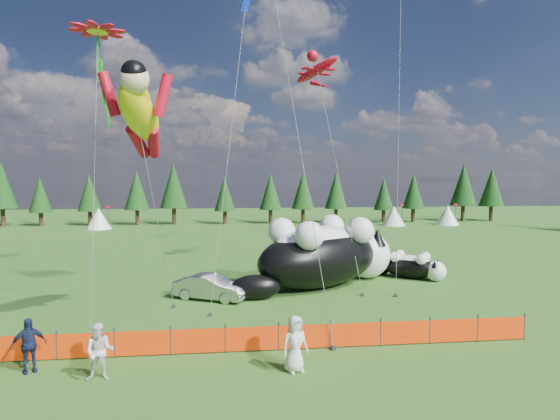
# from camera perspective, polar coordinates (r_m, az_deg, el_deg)

# --- Properties ---
(ground) EXTENTS (160.00, 160.00, 0.00)m
(ground) POSITION_cam_1_polar(r_m,az_deg,el_deg) (20.13, -4.08, -14.79)
(ground) COLOR #0E3A0A
(ground) RESTS_ON ground
(safety_fence) EXTENTS (22.06, 0.06, 1.10)m
(safety_fence) POSITION_cam_1_polar(r_m,az_deg,el_deg) (17.14, -3.66, -16.42)
(safety_fence) COLOR #262626
(safety_fence) RESTS_ON ground
(tree_line) EXTENTS (90.00, 4.00, 8.00)m
(tree_line) POSITION_cam_1_polar(r_m,az_deg,el_deg) (64.10, -5.73, 1.76)
(tree_line) COLOR black
(tree_line) RESTS_ON ground
(festival_tents) EXTENTS (50.00, 3.20, 2.80)m
(festival_tents) POSITION_cam_1_polar(r_m,az_deg,el_deg) (60.41, 4.83, -0.84)
(festival_tents) COLOR white
(festival_tents) RESTS_ON ground
(cat_large) EXTENTS (10.61, 7.94, 4.22)m
(cat_large) POSITION_cam_1_polar(r_m,az_deg,el_deg) (26.81, 6.05, -5.63)
(cat_large) COLOR black
(cat_large) RESTS_ON ground
(cat_small) EXTENTS (4.08, 3.56, 1.74)m
(cat_small) POSITION_cam_1_polar(r_m,az_deg,el_deg) (30.09, 16.93, -7.00)
(cat_small) COLOR black
(cat_small) RESTS_ON ground
(car) EXTENTS (4.26, 3.00, 1.33)m
(car) POSITION_cam_1_polar(r_m,az_deg,el_deg) (24.24, -9.01, -9.93)
(car) COLOR #B3B3B8
(car) RESTS_ON ground
(spectator_b) EXTENTS (0.92, 0.55, 1.87)m
(spectator_b) POSITION_cam_1_polar(r_m,az_deg,el_deg) (15.90, -22.51, -16.73)
(spectator_b) COLOR silver
(spectator_b) RESTS_ON ground
(spectator_c) EXTENTS (1.22, 1.01, 1.86)m
(spectator_c) POSITION_cam_1_polar(r_m,az_deg,el_deg) (17.52, -30.01, -15.02)
(spectator_c) COLOR #161D3D
(spectator_c) RESTS_ON ground
(spectator_e) EXTENTS (1.09, 0.90, 1.91)m
(spectator_e) POSITION_cam_1_polar(r_m,az_deg,el_deg) (15.38, 1.96, -17.06)
(spectator_e) COLOR silver
(spectator_e) RESTS_ON ground
(superhero_kite) EXTENTS (4.45, 5.31, 11.48)m
(superhero_kite) POSITION_cam_1_polar(r_m,az_deg,el_deg) (19.83, -17.86, 11.86)
(superhero_kite) COLOR yellow
(superhero_kite) RESTS_ON ground
(gecko_kite) EXTENTS (5.72, 12.34, 17.29)m
(gecko_kite) POSITION_cam_1_polar(r_m,az_deg,el_deg) (34.21, 4.81, 17.74)
(gecko_kite) COLOR red
(gecko_kite) RESTS_ON ground
(flower_kite) EXTENTS (2.70, 5.29, 13.82)m
(flower_kite) POSITION_cam_1_polar(r_m,az_deg,el_deg) (23.52, -22.74, 20.40)
(flower_kite) COLOR red
(flower_kite) RESTS_ON ground
(diamond_kite_a) EXTENTS (2.45, 5.39, 17.31)m
(diamond_kite_a) POSITION_cam_1_polar(r_m,az_deg,el_deg) (26.73, -4.80, 23.22)
(diamond_kite_a) COLOR #0B2CB1
(diamond_kite_a) RESTS_ON ground
(diamond_kite_c) EXTENTS (2.73, 1.80, 14.90)m
(diamond_kite_c) POSITION_cam_1_polar(r_m,az_deg,el_deg) (18.53, -0.65, 25.79)
(diamond_kite_c) COLOR #0B2CB1
(diamond_kite_c) RESTS_ON ground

